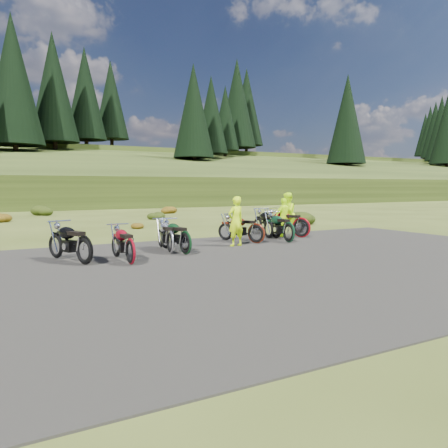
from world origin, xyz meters
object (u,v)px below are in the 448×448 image
motorcycle_7 (289,243)px  person_middle (236,222)px  motorcycle_0 (85,266)px  motorcycle_3 (171,254)px

motorcycle_7 → person_middle: (-2.21, 0.10, 0.86)m
motorcycle_0 → motorcycle_3: bearing=-96.0°
motorcycle_3 → motorcycle_7: 4.83m
motorcycle_3 → person_middle: 2.78m
motorcycle_3 → motorcycle_7: motorcycle_7 is taller
motorcycle_0 → person_middle: person_middle is taller
motorcycle_0 → motorcycle_3: size_ratio=1.09×
motorcycle_0 → motorcycle_7: size_ratio=1.03×
motorcycle_0 → motorcycle_7: 7.63m
motorcycle_0 → motorcycle_7: motorcycle_0 is taller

